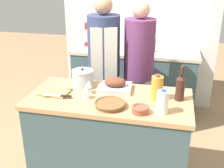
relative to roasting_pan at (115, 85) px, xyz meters
The scene contains 20 objects.
kitchen_island 0.52m from the roasting_pan, 95.86° to the right, with size 1.42×0.69×0.90m.
back_counter 1.45m from the roasting_pan, 90.67° to the left, with size 1.71×0.60×0.91m.
back_wall 1.74m from the roasting_pan, 90.53° to the left, with size 2.21×0.10×2.55m.
roasting_pan is the anchor object (origin of this frame).
wicker_basket 0.34m from the roasting_pan, 84.43° to the right, with size 0.26×0.26×0.04m.
cutting_board 0.55m from the roasting_pan, 158.92° to the right, with size 0.27×0.19×0.02m.
stock_pot 0.31m from the roasting_pan, behind, with size 0.20×0.20×0.19m.
mixing_bowl 0.48m from the roasting_pan, 53.58° to the right, with size 0.14×0.14×0.06m.
juice_jug 0.41m from the roasting_pan, 16.07° to the right, with size 0.10×0.10×0.23m.
milk_jug 0.57m from the roasting_pan, 38.02° to the right, with size 0.09×0.09×0.20m.
wine_bottle_green 0.59m from the roasting_pan, ahead, with size 0.08×0.08×0.30m.
wine_glass_left 0.31m from the roasting_pan, 131.73° to the right, with size 0.07×0.07×0.12m.
wine_glass_right 0.25m from the roasting_pan, 151.77° to the right, with size 0.07×0.07×0.12m.
knife_chef 0.52m from the roasting_pan, 148.46° to the right, with size 0.25×0.05×0.01m.
knife_paring 0.47m from the roasting_pan, 168.43° to the right, with size 0.17×0.04×0.01m.
stand_mixer 1.59m from the roasting_pan, 114.09° to the left, with size 0.18×0.14×0.33m.
condiment_bottle_tall 1.35m from the roasting_pan, 79.98° to the left, with size 0.05×0.05×0.19m.
condiment_bottle_short 1.49m from the roasting_pan, 106.61° to the left, with size 0.06×0.06×0.13m.
person_cook_aproned 0.64m from the roasting_pan, 113.28° to the left, with size 0.36×0.38×1.68m.
person_cook_guest 0.67m from the roasting_pan, 78.69° to the left, with size 0.33×0.33×1.64m.
Camera 1 is at (0.51, -2.15, 1.93)m, focal length 45.00 mm.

